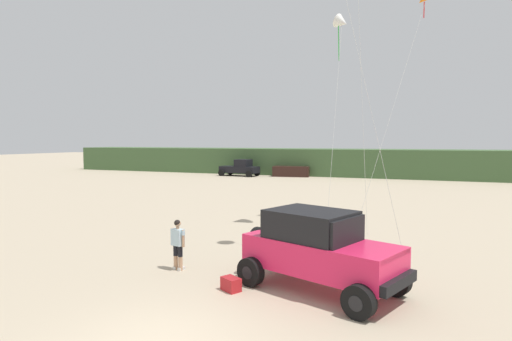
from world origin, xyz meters
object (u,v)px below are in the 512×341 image
Objects in this scene: jeep at (319,249)px; kite_pink_ribbon at (342,23)px; distant_pickup at (240,168)px; distant_sedan at (291,171)px; cooler_box at (231,284)px; person_watching at (178,242)px.

kite_pink_ribbon reaches higher than jeep.
distant_pickup reaches higher than distant_sedan.
kite_pink_ribbon reaches higher than distant_sedan.
jeep is 0.47× the size of kite_pink_ribbon.
cooler_box is at bearing -66.87° from distant_pickup.
distant_pickup is 0.44× the size of kite_pink_ribbon.
person_watching is at bearing -86.15° from distant_sedan.
distant_sedan is (-9.41, 37.26, 0.41)m from cooler_box.
cooler_box is 0.13× the size of distant_sedan.
person_watching is 2.79m from cooler_box.
kite_pink_ribbon reaches higher than person_watching.
person_watching reaches higher than distant_sedan.
kite_pink_ribbon is (3.36, 10.49, 9.30)m from person_watching.
distant_pickup is at bearing 116.79° from jeep.
jeep is 1.05× the size of distant_pickup.
person_watching is 0.35× the size of distant_pickup.
person_watching is at bearing -69.65° from distant_pickup.
person_watching is 0.16× the size of kite_pink_ribbon.
distant_sedan is at bearing 100.93° from person_watching.
person_watching is at bearing 177.76° from jeep.
cooler_box is 0.12× the size of distant_pickup.
person_watching is 14.42m from kite_pink_ribbon.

